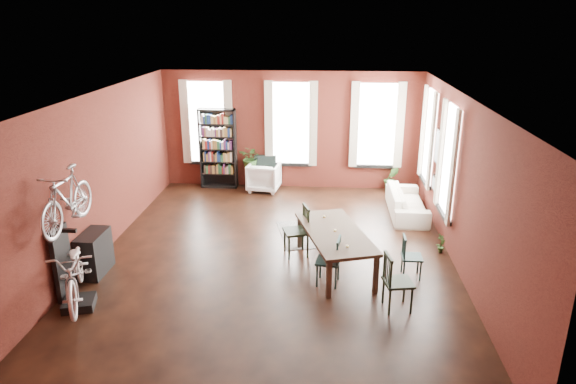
# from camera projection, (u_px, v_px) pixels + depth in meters

# --- Properties ---
(room) EXTENTS (9.00, 9.04, 3.22)m
(room) POSITION_uv_depth(u_px,v_px,m) (290.00, 146.00, 10.12)
(room) COLOR black
(room) RESTS_ON ground
(dining_table) EXTENTS (1.62, 2.42, 0.76)m
(dining_table) POSITION_uv_depth(u_px,v_px,m) (334.00, 250.00, 9.71)
(dining_table) COLOR #47382A
(dining_table) RESTS_ON ground
(dining_chair_a) EXTENTS (0.47, 0.47, 0.89)m
(dining_chair_a) POSITION_uv_depth(u_px,v_px,m) (328.00, 261.00, 9.12)
(dining_chair_a) COLOR #193837
(dining_chair_a) RESTS_ON ground
(dining_chair_b) EXTENTS (0.59, 0.59, 1.02)m
(dining_chair_b) POSITION_uv_depth(u_px,v_px,m) (296.00, 231.00, 10.22)
(dining_chair_b) COLOR black
(dining_chair_b) RESTS_ON ground
(dining_chair_c) EXTENTS (0.52, 0.52, 0.97)m
(dining_chair_c) POSITION_uv_depth(u_px,v_px,m) (398.00, 282.00, 8.33)
(dining_chair_c) COLOR black
(dining_chair_c) RESTS_ON ground
(dining_chair_d) EXTENTS (0.37, 0.37, 0.79)m
(dining_chair_d) POSITION_uv_depth(u_px,v_px,m) (412.00, 257.00, 9.39)
(dining_chair_d) COLOR #183433
(dining_chair_d) RESTS_ON ground
(bookshelf) EXTENTS (1.00, 0.32, 2.20)m
(bookshelf) POSITION_uv_depth(u_px,v_px,m) (218.00, 149.00, 14.10)
(bookshelf) COLOR black
(bookshelf) RESTS_ON ground
(white_armchair) EXTENTS (0.91, 0.87, 0.85)m
(white_armchair) POSITION_uv_depth(u_px,v_px,m) (264.00, 175.00, 14.03)
(white_armchair) COLOR white
(white_armchair) RESTS_ON ground
(cream_sofa) EXTENTS (0.61, 2.08, 0.81)m
(cream_sofa) POSITION_uv_depth(u_px,v_px,m) (407.00, 198.00, 12.36)
(cream_sofa) COLOR beige
(cream_sofa) RESTS_ON ground
(striped_rug) EXTENTS (1.33, 1.75, 0.01)m
(striped_rug) POSITION_uv_depth(u_px,v_px,m) (303.00, 234.00, 11.33)
(striped_rug) COLOR black
(striped_rug) RESTS_ON ground
(bike_trainer) EXTENTS (0.60, 0.60, 0.14)m
(bike_trainer) POSITION_uv_depth(u_px,v_px,m) (79.00, 303.00, 8.49)
(bike_trainer) COLOR black
(bike_trainer) RESTS_ON ground
(bike_wall_rack) EXTENTS (0.16, 0.60, 1.30)m
(bike_wall_rack) POSITION_uv_depth(u_px,v_px,m) (62.00, 263.00, 8.60)
(bike_wall_rack) COLOR black
(bike_wall_rack) RESTS_ON ground
(console_table) EXTENTS (0.40, 0.80, 0.80)m
(console_table) POSITION_uv_depth(u_px,v_px,m) (94.00, 253.00, 9.52)
(console_table) COLOR black
(console_table) RESTS_ON ground
(plant_stand) EXTENTS (0.33, 0.33, 0.51)m
(plant_stand) POSITION_uv_depth(u_px,v_px,m) (251.00, 179.00, 14.31)
(plant_stand) COLOR black
(plant_stand) RESTS_ON ground
(plant_by_sofa) EXTENTS (0.43, 0.73, 0.32)m
(plant_by_sofa) POSITION_uv_depth(u_px,v_px,m) (391.00, 186.00, 14.05)
(plant_by_sofa) COLOR #325E25
(plant_by_sofa) RESTS_ON ground
(plant_small) EXTENTS (0.44, 0.41, 0.14)m
(plant_small) POSITION_uv_depth(u_px,v_px,m) (440.00, 249.00, 10.44)
(plant_small) COLOR #315C25
(plant_small) RESTS_ON ground
(bicycle_floor) EXTENTS (0.97, 1.16, 1.89)m
(bicycle_floor) POSITION_uv_depth(u_px,v_px,m) (72.00, 247.00, 8.19)
(bicycle_floor) COLOR beige
(bicycle_floor) RESTS_ON bike_trainer
(bicycle_hung) EXTENTS (0.47, 1.00, 1.66)m
(bicycle_hung) POSITION_uv_depth(u_px,v_px,m) (64.00, 179.00, 8.10)
(bicycle_hung) COLOR #A5A8AD
(bicycle_hung) RESTS_ON bike_wall_rack
(plant_on_stand) EXTENTS (0.83, 0.87, 0.53)m
(plant_on_stand) POSITION_uv_depth(u_px,v_px,m) (251.00, 161.00, 14.15)
(plant_on_stand) COLOR #325B24
(plant_on_stand) RESTS_ON plant_stand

